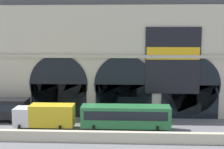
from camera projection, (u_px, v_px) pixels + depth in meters
ground_plane at (123, 128)px, 38.92m from camera, size 200.00×200.00×0.00m
quay_parapet_wall at (123, 137)px, 33.87m from camera, size 90.00×0.70×1.24m
station_building at (124, 48)px, 44.95m from camera, size 39.07×5.37×20.39m
box_truck_midwest at (45, 116)px, 38.62m from camera, size 7.50×2.91×3.12m
bus_center at (126, 116)px, 37.99m from camera, size 11.00×3.25×3.10m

